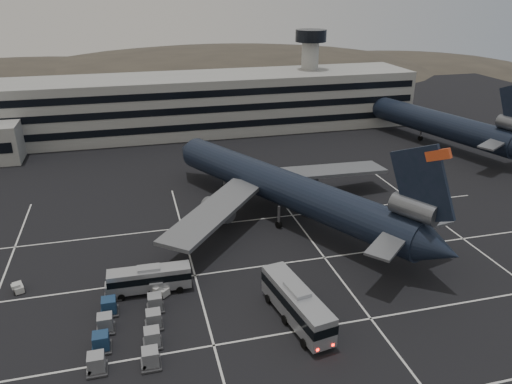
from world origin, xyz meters
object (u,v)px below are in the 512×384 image
bus_far (150,278)px  trijet_main (287,189)px  bus_near (297,303)px  tug_a (18,288)px  uld_cluster (130,321)px

bus_far → trijet_main: bearing=-54.4°
trijet_main → bus_near: 26.37m
bus_near → bus_far: 18.39m
trijet_main → tug_a: trijet_main is taller
trijet_main → bus_far: (-22.41, -15.33, -3.32)m
tug_a → bus_near: bearing=-44.0°
uld_cluster → tug_a: bearing=140.6°
tug_a → uld_cluster: bearing=-59.1°
bus_far → bus_near: bearing=-121.5°
trijet_main → uld_cluster: size_ratio=3.45×
bus_near → uld_cluster: 18.44m
bus_far → uld_cluster: 7.19m
bus_near → tug_a: bus_near is taller
bus_near → uld_cluster: size_ratio=0.83×
trijet_main → tug_a: 40.02m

